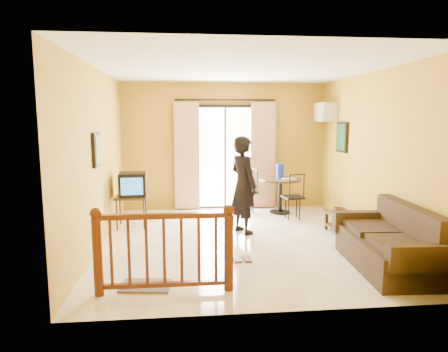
{
  "coord_description": "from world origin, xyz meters",
  "views": [
    {
      "loc": [
        -0.9,
        -6.37,
        2.02
      ],
      "look_at": [
        -0.25,
        0.2,
        1.06
      ],
      "focal_mm": 32.0,
      "sensor_mm": 36.0,
      "label": 1
    }
  ],
  "objects": [
    {
      "name": "ground",
      "position": [
        0.0,
        0.0,
        0.0
      ],
      "size": [
        5.0,
        5.0,
        0.0
      ],
      "primitive_type": "plane",
      "color": "beige",
      "rests_on": "ground"
    },
    {
      "name": "room_shell",
      "position": [
        0.0,
        0.0,
        1.7
      ],
      "size": [
        5.0,
        5.0,
        5.0
      ],
      "color": "white",
      "rests_on": "ground"
    },
    {
      "name": "balcony_door",
      "position": [
        0.0,
        2.43,
        1.19
      ],
      "size": [
        2.25,
        0.14,
        2.46
      ],
      "color": "black",
      "rests_on": "ground"
    },
    {
      "name": "tv_table",
      "position": [
        -1.9,
        1.06,
        0.51
      ],
      "size": [
        0.59,
        0.49,
        0.59
      ],
      "color": "black",
      "rests_on": "ground"
    },
    {
      "name": "television",
      "position": [
        -1.87,
        1.06,
        0.81
      ],
      "size": [
        0.51,
        0.48,
        0.44
      ],
      "rotation": [
        0.0,
        0.0,
        0.07
      ],
      "color": "black",
      "rests_on": "tv_table"
    },
    {
      "name": "picture_left",
      "position": [
        -2.22,
        -0.2,
        1.55
      ],
      "size": [
        0.05,
        0.42,
        0.52
      ],
      "color": "black",
      "rests_on": "room_shell"
    },
    {
      "name": "dining_table",
      "position": [
        1.13,
        1.88,
        0.59
      ],
      "size": [
        0.9,
        0.9,
        0.75
      ],
      "color": "black",
      "rests_on": "ground"
    },
    {
      "name": "water_jug",
      "position": [
        1.13,
        1.92,
        0.9
      ],
      "size": [
        0.17,
        0.17,
        0.31
      ],
      "primitive_type": "cylinder",
      "color": "#1529C9",
      "rests_on": "dining_table"
    },
    {
      "name": "serving_tray",
      "position": [
        1.29,
        1.78,
        0.76
      ],
      "size": [
        0.29,
        0.19,
        0.02
      ],
      "primitive_type": "cube",
      "rotation": [
        0.0,
        0.0,
        0.05
      ],
      "color": "#F0DECC",
      "rests_on": "dining_table"
    },
    {
      "name": "dining_chairs",
      "position": [
        0.85,
        1.66,
        0.0
      ],
      "size": [
        1.29,
        1.13,
        0.95
      ],
      "color": "black",
      "rests_on": "ground"
    },
    {
      "name": "air_conditioner",
      "position": [
        2.09,
        1.95,
        2.15
      ],
      "size": [
        0.31,
        0.6,
        0.4
      ],
      "color": "silver",
      "rests_on": "room_shell"
    },
    {
      "name": "botanical_print",
      "position": [
        2.22,
        1.3,
        1.65
      ],
      "size": [
        0.05,
        0.5,
        0.6
      ],
      "color": "black",
      "rests_on": "room_shell"
    },
    {
      "name": "coffee_table",
      "position": [
        1.85,
        0.14,
        0.24
      ],
      "size": [
        0.46,
        0.82,
        0.37
      ],
      "color": "black",
      "rests_on": "ground"
    },
    {
      "name": "bowl",
      "position": [
        1.85,
        0.35,
        0.4
      ],
      "size": [
        0.28,
        0.28,
        0.07
      ],
      "primitive_type": "imported",
      "rotation": [
        0.0,
        0.0,
        0.41
      ],
      "color": "#56371D",
      "rests_on": "coffee_table"
    },
    {
      "name": "sofa",
      "position": [
        1.86,
        -1.42,
        0.32
      ],
      "size": [
        0.93,
        1.85,
        0.86
      ],
      "rotation": [
        0.0,
        0.0,
        -0.05
      ],
      "color": "#2F2112",
      "rests_on": "ground"
    },
    {
      "name": "standing_person",
      "position": [
        0.12,
        0.48,
        0.86
      ],
      "size": [
        0.65,
        0.75,
        1.72
      ],
      "primitive_type": "imported",
      "rotation": [
        0.0,
        0.0,
        2.05
      ],
      "color": "black",
      "rests_on": "ground"
    },
    {
      "name": "stair_balustrade",
      "position": [
        -1.15,
        -1.9,
        0.56
      ],
      "size": [
        1.63,
        0.13,
        1.04
      ],
      "color": "#471E0F",
      "rests_on": "ground"
    },
    {
      "name": "doormat",
      "position": [
        -1.39,
        -1.71,
        0.01
      ],
      "size": [
        0.65,
        0.47,
        0.02
      ],
      "primitive_type": "cube",
      "rotation": [
        0.0,
        0.0,
        -0.13
      ],
      "color": "#574D46",
      "rests_on": "ground"
    },
    {
      "name": "sandals",
      "position": [
        -0.1,
        -0.92,
        0.01
      ],
      "size": [
        0.25,
        0.26,
        0.03
      ],
      "color": "#56371D",
      "rests_on": "ground"
    }
  ]
}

